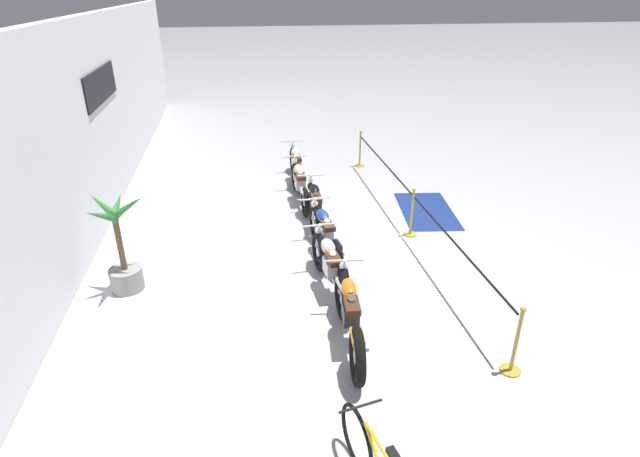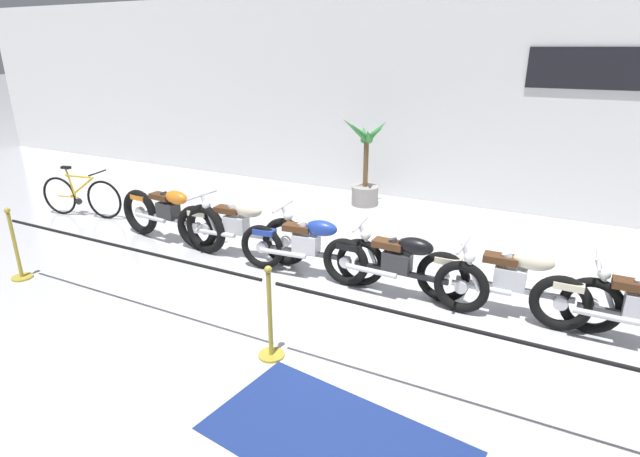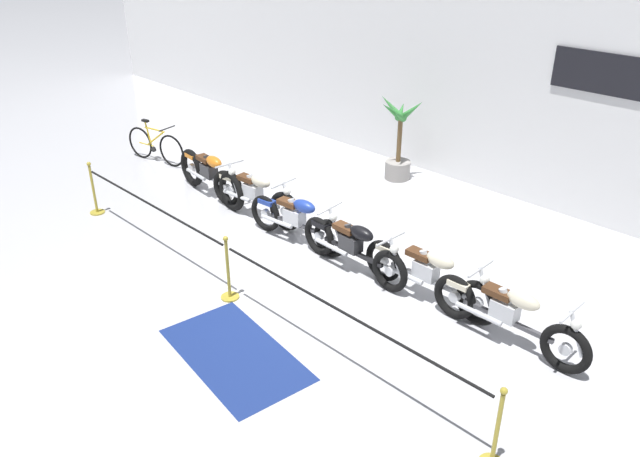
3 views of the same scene
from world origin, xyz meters
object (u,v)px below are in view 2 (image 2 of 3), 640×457
motorcycle_cream_4 (515,282)px  stanchion_far_left (180,273)px  motorcycle_blue_2 (310,247)px  bicycle (81,196)px  floor_banner (335,440)px  motorcycle_orange_0 (171,216)px  potted_palm_left_of_row (365,169)px  motorcycle_cream_1 (239,229)px  stanchion_mid_left (270,327)px  motorcycle_black_3 (401,266)px

motorcycle_cream_4 → stanchion_far_left: bearing=-148.4°
motorcycle_blue_2 → motorcycle_cream_4: size_ratio=0.92×
motorcycle_cream_4 → bicycle: size_ratio=1.37×
floor_banner → motorcycle_orange_0: bearing=154.7°
bicycle → motorcycle_cream_4: bearing=-1.9°
stanchion_far_left → floor_banner: stanchion_far_left is taller
bicycle → potted_palm_left_of_row: potted_palm_left_of_row is taller
motorcycle_cream_1 → floor_banner: bearing=-43.6°
motorcycle_cream_4 → bicycle: (-7.92, 0.26, -0.06)m
motorcycle_cream_1 → stanchion_mid_left: size_ratio=2.20×
motorcycle_orange_0 → motorcycle_black_3: size_ratio=1.05×
motorcycle_blue_2 → motorcycle_orange_0: bearing=177.6°
floor_banner → motorcycle_cream_4: bearing=77.8°
motorcycle_blue_2 → floor_banner: size_ratio=1.00×
motorcycle_black_3 → motorcycle_cream_4: motorcycle_cream_4 is taller
motorcycle_orange_0 → motorcycle_cream_4: motorcycle_orange_0 is taller
bicycle → stanchion_mid_left: (5.76, -2.31, -0.04)m
motorcycle_orange_0 → floor_banner: bearing=-32.9°
motorcycle_orange_0 → potted_palm_left_of_row: bearing=59.5°
motorcycle_cream_1 → motorcycle_cream_4: bearing=-0.1°
motorcycle_orange_0 → stanchion_far_left: 2.89m
motorcycle_cream_4 → stanchion_mid_left: stanchion_mid_left is taller
bicycle → potted_palm_left_of_row: 5.58m
motorcycle_cream_1 → stanchion_far_left: bearing=-71.7°
potted_palm_left_of_row → motorcycle_orange_0: bearing=-120.5°
motorcycle_cream_4 → floor_banner: bearing=-109.8°
stanchion_mid_left → motorcycle_black_3: bearing=67.3°
motorcycle_orange_0 → bicycle: bearing=173.8°
motorcycle_cream_4 → bicycle: 7.92m
motorcycle_cream_4 → motorcycle_black_3: bearing=-173.2°
stanchion_far_left → floor_banner: size_ratio=4.00×
motorcycle_black_3 → motorcycle_cream_4: size_ratio=0.95×
motorcycle_blue_2 → bicycle: bicycle is taller
bicycle → floor_banner: (6.89, -3.10, -0.39)m
motorcycle_blue_2 → bicycle: bearing=175.7°
motorcycle_blue_2 → stanchion_mid_left: 2.00m
motorcycle_orange_0 → bicycle: 2.55m
motorcycle_orange_0 → potted_palm_left_of_row: 4.02m
bicycle → stanchion_far_left: size_ratio=0.20×
potted_palm_left_of_row → motorcycle_cream_4: bearing=-45.8°
motorcycle_cream_1 → motorcycle_black_3: 2.66m
floor_banner → motorcycle_blue_2: bearing=129.6°
motorcycle_cream_4 → motorcycle_orange_0: bearing=-179.8°
stanchion_mid_left → floor_banner: bearing=-34.9°
motorcycle_black_3 → motorcycle_cream_1: bearing=176.4°
motorcycle_cream_1 → stanchion_mid_left: bearing=-47.8°
motorcycle_black_3 → potted_palm_left_of_row: (-1.98, 3.60, 0.30)m
potted_palm_left_of_row → floor_banner: size_ratio=0.83×
bicycle → floor_banner: bearing=-24.2°
motorcycle_orange_0 → floor_banner: size_ratio=1.08×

